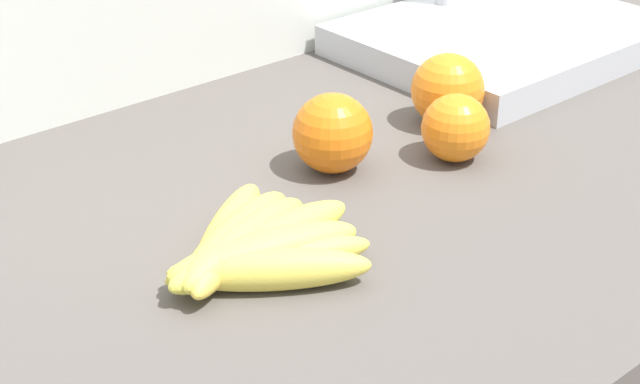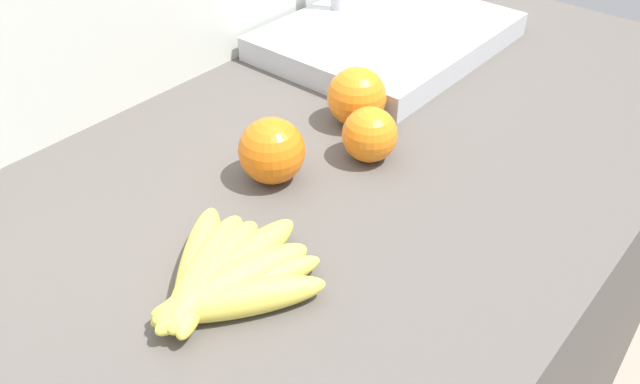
# 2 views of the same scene
# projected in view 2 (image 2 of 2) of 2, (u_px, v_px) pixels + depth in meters

# --- Properties ---
(wall_back) EXTENTS (1.85, 0.06, 1.30)m
(wall_back) POSITION_uv_depth(u_px,v_px,m) (185.00, 225.00, 1.21)
(wall_back) COLOR silver
(wall_back) RESTS_ON ground
(banana_bunch) EXTENTS (0.20, 0.20, 0.04)m
(banana_bunch) POSITION_uv_depth(u_px,v_px,m) (222.00, 278.00, 0.65)
(banana_bunch) COLOR #E0CB4C
(banana_bunch) RESTS_ON counter
(orange_back_right) EXTENTS (0.08, 0.08, 0.08)m
(orange_back_right) POSITION_uv_depth(u_px,v_px,m) (272.00, 151.00, 0.79)
(orange_back_right) COLOR orange
(orange_back_right) RESTS_ON counter
(orange_right) EXTENTS (0.08, 0.08, 0.08)m
(orange_right) POSITION_uv_depth(u_px,v_px,m) (357.00, 97.00, 0.90)
(orange_right) COLOR orange
(orange_right) RESTS_ON counter
(orange_back_left) EXTENTS (0.07, 0.07, 0.07)m
(orange_back_left) POSITION_uv_depth(u_px,v_px,m) (370.00, 135.00, 0.83)
(orange_back_left) COLOR orange
(orange_back_left) RESTS_ON counter
(sink_basin) EXTENTS (0.40, 0.32, 0.19)m
(sink_basin) POSITION_uv_depth(u_px,v_px,m) (387.00, 35.00, 1.11)
(sink_basin) COLOR #B7BABF
(sink_basin) RESTS_ON counter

